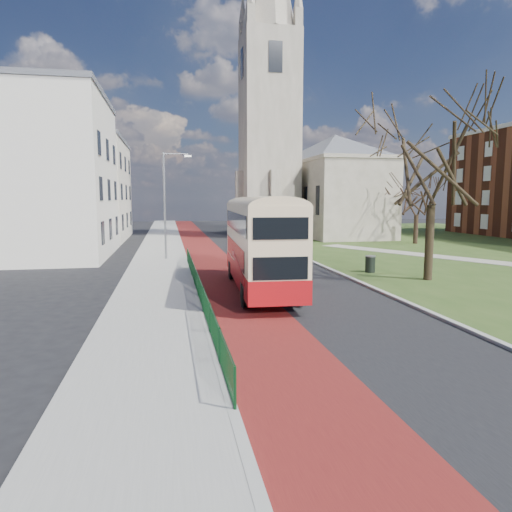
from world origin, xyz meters
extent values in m
plane|color=black|center=(0.00, 0.00, 0.00)|extent=(160.00, 160.00, 0.00)
cube|color=black|center=(1.50, 20.00, 0.01)|extent=(9.00, 120.00, 0.01)
cube|color=#591414|center=(-1.20, 20.00, 0.01)|extent=(3.40, 120.00, 0.01)
cube|color=gray|center=(-5.00, 20.00, 0.06)|extent=(4.00, 120.00, 0.12)
cube|color=#999993|center=(-3.00, 20.00, 0.07)|extent=(0.25, 120.00, 0.13)
cube|color=#999993|center=(6.10, 22.00, 0.07)|extent=(0.25, 80.00, 0.13)
cube|color=#2F491A|center=(26.00, 22.00, 0.02)|extent=(40.00, 80.00, 0.04)
cylinder|color=#0D3B19|center=(-2.95, 4.00, 1.10)|extent=(0.04, 24.00, 0.04)
cylinder|color=#0D3B19|center=(-2.95, 4.00, 0.15)|extent=(0.04, 24.00, 0.04)
cube|color=gray|center=(8.00, 38.00, 12.00)|extent=(6.50, 6.50, 24.00)
cone|color=gray|center=(5.27, 40.73, 27.80)|extent=(1.10, 1.10, 3.60)
cone|color=gray|center=(10.73, 40.73, 27.80)|extent=(1.10, 1.10, 3.60)
cube|color=gray|center=(16.50, 38.00, 4.50)|extent=(9.00, 18.00, 9.00)
pyramid|color=#565960|center=(16.50, 38.00, 12.60)|extent=(9.00, 18.00, 3.60)
cube|color=silver|center=(-14.00, 22.00, 6.25)|extent=(10.00, 14.00, 12.50)
cube|color=#565960|center=(-14.00, 22.00, 12.75)|extent=(10.30, 14.30, 0.50)
cube|color=beige|center=(-14.00, 38.00, 5.50)|extent=(10.00, 16.00, 11.00)
cube|color=#565960|center=(-14.00, 38.00, 11.25)|extent=(10.30, 16.30, 0.50)
cylinder|color=gray|center=(-4.50, 18.00, 4.12)|extent=(0.16, 0.16, 8.00)
cylinder|color=gray|center=(-3.60, 18.00, 8.02)|extent=(1.80, 0.10, 0.10)
cube|color=silver|center=(-2.70, 18.00, 7.87)|extent=(0.50, 0.18, 0.12)
cube|color=#9C0E12|center=(0.23, 4.96, 1.02)|extent=(3.13, 11.07, 1.00)
cube|color=beige|center=(0.23, 4.96, 2.96)|extent=(3.11, 11.02, 2.89)
cube|color=black|center=(-1.00, 5.33, 2.06)|extent=(0.55, 8.97, 0.95)
cube|color=black|center=(1.49, 5.19, 2.06)|extent=(0.55, 8.97, 0.95)
cube|color=black|center=(-1.02, 5.03, 3.55)|extent=(0.60, 9.84, 0.90)
cube|color=black|center=(1.48, 4.89, 3.55)|extent=(0.60, 9.84, 0.90)
cube|color=black|center=(0.53, 10.40, 2.06)|extent=(2.23, 0.20, 1.05)
cube|color=black|center=(0.53, 10.40, 3.55)|extent=(2.23, 0.20, 0.90)
cube|color=orange|center=(0.53, 10.40, 4.12)|extent=(1.78, 0.20, 0.30)
cylinder|color=black|center=(-0.72, 8.74, 0.52)|extent=(0.35, 1.05, 1.04)
cylinder|color=black|center=(1.58, 8.62, 0.52)|extent=(0.35, 1.05, 1.04)
cylinder|color=black|center=(-1.10, 1.75, 0.52)|extent=(0.35, 1.05, 1.04)
cylinder|color=black|center=(1.20, 1.62, 0.52)|extent=(0.35, 1.05, 1.04)
cylinder|color=black|center=(10.36, 6.24, 2.19)|extent=(0.62, 0.62, 4.30)
cylinder|color=#2F2117|center=(20.97, 25.93, 1.54)|extent=(0.56, 0.56, 3.01)
cylinder|color=black|center=(8.23, 9.32, 0.54)|extent=(0.76, 0.76, 1.00)
cylinder|color=gray|center=(8.23, 9.32, 1.08)|extent=(0.82, 0.82, 0.07)
camera|label=1|loc=(-4.29, -17.33, 4.68)|focal=32.00mm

